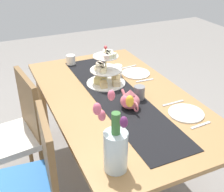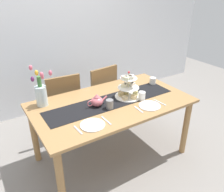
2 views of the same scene
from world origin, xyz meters
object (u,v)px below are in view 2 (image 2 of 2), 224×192
(teapot, at_px, (97,101))
(fork_right, at_px, (139,110))
(tiered_cake_stand, at_px, (128,88))
(knife_left, at_px, (106,120))
(tulip_vase, at_px, (41,93))
(cream_jug, at_px, (153,81))
(knife_right, at_px, (160,102))
(fork_left, at_px, (78,130))
(mug_grey, at_px, (110,104))
(chair_right, at_px, (99,93))
(mug_white_text, at_px, (142,96))
(dinner_plate_left, at_px, (93,125))
(chair_left, at_px, (63,103))
(dining_table, at_px, (112,109))
(dinner_plate_right, at_px, (150,106))

(teapot, distance_m, fork_right, 0.44)
(tiered_cake_stand, height_order, knife_left, tiered_cake_stand)
(tulip_vase, bearing_deg, cream_jug, -8.19)
(knife_left, relative_size, knife_right, 1.00)
(knife_right, bearing_deg, fork_left, 180.00)
(tiered_cake_stand, distance_m, cream_jug, 0.50)
(tulip_vase, height_order, mug_grey, tulip_vase)
(knife_left, distance_m, fork_right, 0.39)
(chair_right, relative_size, fork_right, 6.07)
(fork_right, bearing_deg, mug_white_text, 43.77)
(mug_grey, height_order, mug_white_text, mug_grey)
(mug_grey, bearing_deg, teapot, 125.89)
(dinner_plate_left, relative_size, mug_grey, 2.42)
(teapot, bearing_deg, chair_left, 100.20)
(chair_right, bearing_deg, mug_white_text, -85.78)
(dining_table, distance_m, teapot, 0.24)
(knife_left, bearing_deg, fork_left, 180.00)
(tiered_cake_stand, relative_size, fork_left, 2.03)
(dining_table, bearing_deg, knife_left, -129.87)
(cream_jug, bearing_deg, mug_grey, -162.74)
(teapot, bearing_deg, dinner_plate_right, -32.71)
(fork_right, bearing_deg, cream_jug, 37.43)
(fork_right, bearing_deg, tiered_cake_stand, 74.90)
(chair_left, bearing_deg, cream_jug, -29.77)
(chair_right, xyz_separation_m, dinner_plate_left, (-0.64, -1.01, 0.25))
(cream_jug, bearing_deg, knife_left, -155.63)
(dining_table, distance_m, knife_left, 0.40)
(cream_jug, distance_m, mug_white_text, 0.48)
(mug_white_text, bearing_deg, chair_right, 94.22)
(dining_table, bearing_deg, dinner_plate_right, -46.54)
(chair_left, relative_size, dinner_plate_right, 3.96)
(knife_left, bearing_deg, mug_white_text, 16.08)
(chair_right, bearing_deg, knife_left, -116.00)
(dinner_plate_left, bearing_deg, knife_left, 0.00)
(teapot, distance_m, fork_left, 0.47)
(cream_jug, bearing_deg, teapot, -171.52)
(chair_left, xyz_separation_m, chair_right, (0.55, 0.00, 0.00))
(tulip_vase, relative_size, mug_white_text, 4.44)
(knife_right, distance_m, mug_white_text, 0.21)
(dining_table, bearing_deg, mug_white_text, -24.47)
(knife_left, xyz_separation_m, fork_right, (0.39, 0.00, 0.00))
(teapot, relative_size, dinner_plate_right, 1.04)
(dinner_plate_right, bearing_deg, fork_left, 180.00)
(cream_jug, relative_size, mug_grey, 0.89)
(chair_left, height_order, knife_left, chair_left)
(fork_left, bearing_deg, cream_jug, 19.15)
(tulip_vase, bearing_deg, chair_right, 23.02)
(chair_left, distance_m, knife_left, 1.04)
(tulip_vase, bearing_deg, dinner_plate_left, -67.17)
(tiered_cake_stand, bearing_deg, cream_jug, 15.11)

